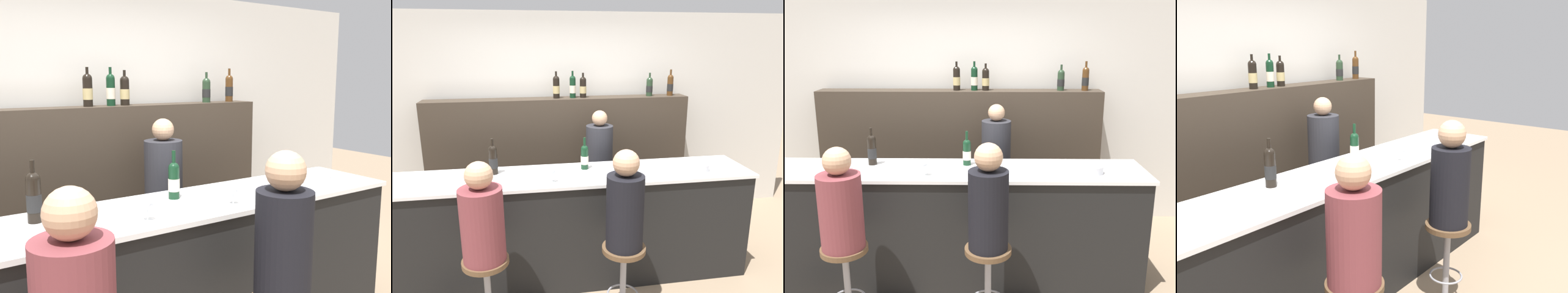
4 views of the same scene
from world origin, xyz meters
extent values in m
plane|color=#8C755B|center=(0.00, 0.00, 0.00)|extent=(16.00, 16.00, 0.00)
cube|color=beige|center=(0.00, 1.76, 1.30)|extent=(6.40, 0.05, 2.60)
cube|color=black|center=(0.00, 0.30, 0.52)|extent=(3.33, 0.61, 1.04)
cube|color=white|center=(0.00, 0.30, 1.05)|extent=(3.37, 0.65, 0.03)
cube|color=#382D23|center=(0.00, 1.54, 0.80)|extent=(3.17, 0.28, 1.59)
cylinder|color=black|center=(-0.72, 0.43, 1.18)|extent=(0.08, 0.08, 0.23)
cylinder|color=black|center=(-0.72, 0.43, 1.17)|extent=(0.08, 0.08, 0.09)
sphere|color=black|center=(-0.72, 0.43, 1.30)|extent=(0.08, 0.08, 0.08)
cylinder|color=black|center=(-0.72, 0.43, 1.36)|extent=(0.02, 0.02, 0.09)
cylinder|color=black|center=(0.13, 0.43, 1.17)|extent=(0.07, 0.07, 0.20)
cylinder|color=beige|center=(0.13, 0.43, 1.16)|extent=(0.07, 0.07, 0.08)
sphere|color=black|center=(0.13, 0.43, 1.26)|extent=(0.07, 0.07, 0.07)
cylinder|color=black|center=(0.13, 0.43, 1.33)|extent=(0.02, 0.02, 0.10)
cylinder|color=black|center=(-0.03, 1.54, 1.71)|extent=(0.08, 0.08, 0.23)
cylinder|color=tan|center=(-0.03, 1.54, 1.70)|extent=(0.08, 0.08, 0.09)
sphere|color=black|center=(-0.03, 1.54, 1.82)|extent=(0.08, 0.08, 0.08)
cylinder|color=black|center=(-0.03, 1.54, 1.87)|extent=(0.02, 0.02, 0.07)
cylinder|color=black|center=(0.17, 1.54, 1.71)|extent=(0.07, 0.07, 0.23)
cylinder|color=beige|center=(0.17, 1.54, 1.70)|extent=(0.07, 0.07, 0.09)
sphere|color=black|center=(0.17, 1.54, 1.82)|extent=(0.07, 0.07, 0.07)
cylinder|color=black|center=(0.17, 1.54, 1.87)|extent=(0.02, 0.02, 0.08)
cylinder|color=black|center=(0.29, 1.54, 1.70)|extent=(0.08, 0.08, 0.21)
cylinder|color=tan|center=(0.29, 1.54, 1.69)|extent=(0.08, 0.08, 0.08)
sphere|color=black|center=(0.29, 1.54, 1.80)|extent=(0.08, 0.08, 0.08)
cylinder|color=black|center=(0.29, 1.54, 1.85)|extent=(0.02, 0.02, 0.07)
cylinder|color=#233823|center=(1.13, 1.54, 1.69)|extent=(0.08, 0.08, 0.19)
cylinder|color=black|center=(1.13, 1.54, 1.68)|extent=(0.08, 0.08, 0.08)
sphere|color=#233823|center=(1.13, 1.54, 1.79)|extent=(0.08, 0.08, 0.08)
cylinder|color=#233823|center=(1.13, 1.54, 1.84)|extent=(0.02, 0.02, 0.08)
cylinder|color=#4C2D14|center=(1.40, 1.54, 1.71)|extent=(0.07, 0.07, 0.22)
cylinder|color=black|center=(1.40, 1.54, 1.69)|extent=(0.08, 0.08, 0.09)
sphere|color=#4C2D14|center=(1.40, 1.54, 1.82)|extent=(0.07, 0.07, 0.07)
cylinder|color=#4C2D14|center=(1.40, 1.54, 1.87)|extent=(0.02, 0.02, 0.08)
cylinder|color=silver|center=(-0.21, 0.12, 1.07)|extent=(0.06, 0.06, 0.00)
cylinder|color=silver|center=(-0.21, 0.12, 1.10)|extent=(0.01, 0.01, 0.07)
sphere|color=silver|center=(-0.21, 0.12, 1.17)|extent=(0.07, 0.07, 0.07)
cylinder|color=silver|center=(0.37, 0.12, 1.07)|extent=(0.06, 0.06, 0.00)
cylinder|color=silver|center=(0.37, 0.12, 1.10)|extent=(0.01, 0.01, 0.06)
sphere|color=silver|center=(0.37, 0.12, 1.16)|extent=(0.06, 0.06, 0.06)
cylinder|color=#B7B7BC|center=(1.19, 0.21, 1.10)|extent=(0.20, 0.20, 0.07)
cylinder|color=brown|center=(-0.76, -0.36, 0.64)|extent=(0.35, 0.35, 0.04)
cylinder|color=brown|center=(-0.76, -0.36, 0.95)|extent=(0.32, 0.32, 0.57)
sphere|color=tan|center=(-0.76, -0.36, 1.33)|extent=(0.20, 0.20, 0.20)
cylinder|color=gray|center=(0.32, -0.36, 0.31)|extent=(0.05, 0.05, 0.62)
cylinder|color=brown|center=(0.32, -0.36, 0.64)|extent=(0.35, 0.35, 0.04)
cylinder|color=black|center=(0.32, -0.36, 0.96)|extent=(0.30, 0.30, 0.60)
sphere|color=tan|center=(0.32, -0.36, 1.37)|extent=(0.21, 0.21, 0.21)
cylinder|color=#28282D|center=(0.41, 1.08, 0.67)|extent=(0.30, 0.30, 1.34)
sphere|color=tan|center=(0.41, 1.08, 1.43)|extent=(0.17, 0.17, 0.17)
camera|label=1|loc=(-1.20, -1.90, 1.82)|focal=40.00mm
camera|label=2|loc=(-0.43, -3.00, 2.25)|focal=35.00mm
camera|label=3|loc=(0.30, -3.31, 2.22)|focal=40.00mm
camera|label=4|loc=(-2.45, -1.89, 2.04)|focal=40.00mm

